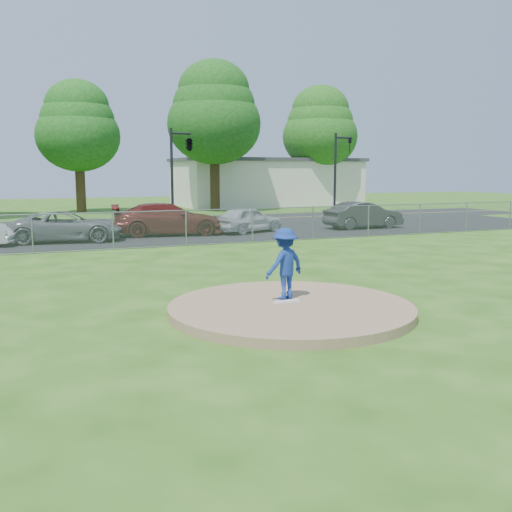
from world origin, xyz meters
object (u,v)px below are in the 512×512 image
Objects in this scene: tree_far_right at (320,127)px; parked_car_charcoal at (363,215)px; parked_car_darkred at (168,219)px; parked_car_pearl at (248,219)px; commercial_building at (266,182)px; tree_right at (214,112)px; traffic_signal_center at (187,146)px; pitcher at (285,264)px; traffic_signal_right at (338,168)px; parked_car_gray at (67,227)px; tree_center at (78,126)px.

tree_far_right reaches higher than parked_car_charcoal.
parked_car_darkred is 4.08m from parked_car_pearl.
commercial_building reaches higher than parked_car_charcoal.
tree_right is 2.16× the size of parked_car_darkred.
traffic_signal_center is 3.43× the size of pitcher.
commercial_building is at bearing 40.60° from tree_right.
tree_right is 2.67× the size of parked_car_charcoal.
tree_right is at bearing -35.35° from parked_car_pearl.
traffic_signal_center is 7.34m from parked_car_darkred.
traffic_signal_right is at bearing -113.91° from tree_far_right.
commercial_building is at bearing -32.65° from parked_car_gray.
tree_center reaches higher than parked_car_darkred.
tree_far_right is (4.00, -3.00, 4.90)m from commercial_building.
tree_right reaches higher than parked_car_charcoal.
parked_car_charcoal is (6.68, -0.40, 0.06)m from parked_car_pearl.
pitcher is (-19.90, -34.45, -6.04)m from tree_far_right.
traffic_signal_center is (-5.03, -10.00, -3.04)m from tree_right.
parked_car_gray is at bearing 108.09° from parked_car_darkred.
traffic_signal_right is 1.04× the size of parked_car_darkred.
parked_car_pearl is (1.41, -6.04, -3.94)m from traffic_signal_center.
parked_car_charcoal reaches higher than parked_car_gray.
tree_right is 2.08× the size of traffic_signal_right.
commercial_building is 1.53× the size of tree_far_right.
commercial_building is at bearing 13.24° from tree_center.
traffic_signal_right is 1.16× the size of parked_car_gray.
tree_far_right reaches higher than parked_car_gray.
parked_car_darkred reaches higher than parked_car_pearl.
parked_car_gray is (-19.49, -22.52, -1.48)m from commercial_building.
commercial_building is 1.41× the size of tree_right.
parked_car_pearl is (-14.62, -19.04, -6.39)m from tree_far_right.
tree_far_right is 31.20m from parked_car_gray.
commercial_building is 3.77× the size of parked_car_charcoal.
parked_car_charcoal is (13.05, -18.43, -5.74)m from tree_center.
commercial_building is 10.05× the size of pitcher.
pitcher reaches higher than parked_car_charcoal.
tree_right is 17.86m from parked_car_pearl.
parked_car_gray is (-3.60, 14.94, -0.34)m from pitcher.
commercial_building is 16.14m from traffic_signal_right.
tree_far_right is 20.78m from traffic_signal_center.
tree_center is (-17.00, -4.00, 4.31)m from commercial_building.
parked_car_pearl is (5.27, 15.42, -0.34)m from pitcher.
tree_far_right is 2.23× the size of parked_car_gray.
parked_car_darkred is at bearing -124.10° from commercial_building.
pitcher is at bearing -100.22° from traffic_signal_center.
tree_right is at bearing 63.29° from traffic_signal_center.
traffic_signal_right is at bearing -38.22° from tree_center.
parked_car_darkred is at bearing -115.00° from traffic_signal_center.
commercial_building is at bearing 53.06° from traffic_signal_center.
commercial_building reaches higher than parked_car_gray.
traffic_signal_center is at bearing -126.94° from commercial_building.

